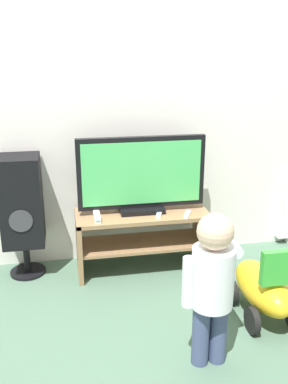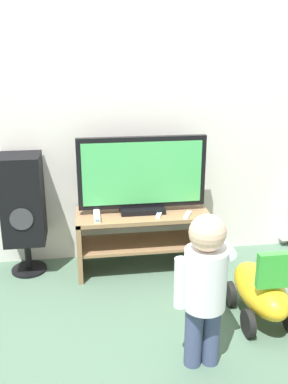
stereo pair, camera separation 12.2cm
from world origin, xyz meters
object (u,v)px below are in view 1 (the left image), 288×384
object	(u,v)px
remote_secondary	(159,214)
child	(212,278)
ride_on_toy	(263,288)
game_console	(97,216)
speaker_tower	(22,203)
remote_primary	(187,214)
television	(142,176)

from	to	relation	value
remote_secondary	child	xyz separation A→B (m)	(0.05, -1.04, 0.04)
child	ride_on_toy	bearing A→B (deg)	35.33
game_console	ride_on_toy	xyz separation A→B (m)	(1.00, -0.72, -0.29)
game_console	remote_secondary	size ratio (longest dim) A/B	1.50
child	ride_on_toy	xyz separation A→B (m)	(0.48, 0.34, -0.32)
speaker_tower	remote_secondary	bearing A→B (deg)	-9.45
game_console	remote_secondary	xyz separation A→B (m)	(0.47, -0.02, -0.01)
child	remote_primary	bearing A→B (deg)	81.22
remote_secondary	ride_on_toy	bearing A→B (deg)	-52.71
television	child	world-z (taller)	television
remote_secondary	child	world-z (taller)	child
game_console	child	bearing A→B (deg)	-63.83
television	speaker_tower	size ratio (longest dim) A/B	1.03
remote_primary	remote_secondary	xyz separation A→B (m)	(-0.21, 0.05, 0.00)
television	remote_secondary	distance (m)	0.32
remote_primary	ride_on_toy	world-z (taller)	ride_on_toy
remote_primary	child	xyz separation A→B (m)	(-0.15, -0.99, 0.04)
remote_primary	speaker_tower	xyz separation A→B (m)	(-1.22, 0.22, 0.10)
child	speaker_tower	xyz separation A→B (m)	(-1.06, 1.21, 0.06)
remote_primary	remote_secondary	distance (m)	0.21
television	game_console	distance (m)	0.45
television	remote_primary	world-z (taller)	television
child	ride_on_toy	world-z (taller)	child
game_console	speaker_tower	world-z (taller)	speaker_tower
game_console	remote_primary	distance (m)	0.68
child	speaker_tower	world-z (taller)	speaker_tower
television	speaker_tower	bearing A→B (deg)	176.12
game_console	ride_on_toy	world-z (taller)	ride_on_toy
game_console	speaker_tower	xyz separation A→B (m)	(-0.54, 0.15, 0.09)
game_console	remote_secondary	distance (m)	0.47
game_console	remote_secondary	bearing A→B (deg)	-2.13
game_console	child	distance (m)	1.18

